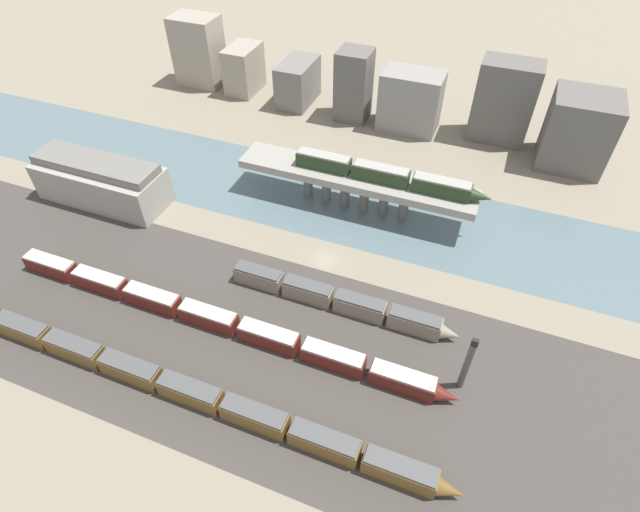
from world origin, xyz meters
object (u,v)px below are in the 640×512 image
(train_yard_far, at_px, (339,300))
(signal_tower, at_px, (467,365))
(train_on_bridge, at_px, (388,175))
(train_yard_mid, at_px, (216,320))
(warehouse_building, at_px, (101,181))
(train_yard_near, at_px, (167,383))

(train_yard_far, bearing_deg, signal_tower, -19.54)
(train_on_bridge, height_order, train_yard_mid, train_on_bridge)
(warehouse_building, bearing_deg, train_yard_far, -10.46)
(train_yard_near, relative_size, train_yard_mid, 1.09)
(train_yard_near, height_order, train_yard_mid, train_yard_near)
(train_yard_far, relative_size, signal_tower, 3.52)
(train_yard_mid, distance_m, warehouse_building, 48.36)
(signal_tower, bearing_deg, train_yard_near, -157.79)
(train_yard_far, height_order, warehouse_building, warehouse_building)
(train_yard_near, xyz_separation_m, train_yard_mid, (0.70, 14.09, -0.09))
(signal_tower, bearing_deg, train_yard_far, 160.46)
(train_yard_mid, xyz_separation_m, warehouse_building, (-42.25, 23.31, 3.26))
(train_yard_mid, bearing_deg, train_yard_far, 32.45)
(train_yard_far, xyz_separation_m, warehouse_building, (-61.15, 11.29, 3.13))
(train_on_bridge, bearing_deg, signal_tower, -58.18)
(warehouse_building, xyz_separation_m, signal_tower, (84.87, -19.71, 0.92))
(train_on_bridge, relative_size, warehouse_building, 1.42)
(warehouse_building, distance_m, signal_tower, 87.14)
(train_yard_near, height_order, train_yard_far, train_yard_far)
(train_on_bridge, xyz_separation_m, train_yard_far, (-0.15, -29.57, -8.30))
(train_on_bridge, height_order, train_yard_far, train_on_bridge)
(train_yard_far, relative_size, warehouse_building, 1.46)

